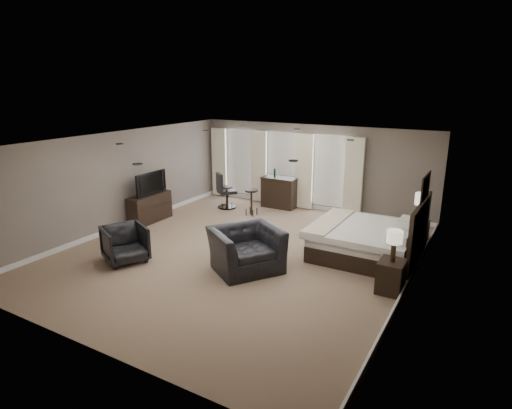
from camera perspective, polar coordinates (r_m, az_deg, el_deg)
The scene contains 16 objects.
room at distance 9.59m, azimuth -2.23°, elevation 0.74°, with size 7.60×8.60×2.64m.
window_bay at distance 13.58m, azimuth 3.42°, elevation 4.87°, with size 5.25×0.20×2.30m.
bed at distance 9.89m, azimuth 14.62°, elevation -2.84°, with size 2.25×2.15×1.43m, color silver.
nightstand_near at distance 8.54m, azimuth 17.55°, elevation -9.12°, with size 0.46×0.56×0.61m, color black.
nightstand_far at distance 11.22m, azimuth 20.86°, elevation -3.49°, with size 0.42×0.52×0.56m, color black.
lamp_near at distance 8.30m, azimuth 17.90°, elevation -5.29°, with size 0.30×0.30×0.61m, color beige.
lamp_far at distance 11.03m, azimuth 21.19°, elevation -0.39°, with size 0.34×0.34×0.70m, color beige.
wall_art at distance 9.40m, azimuth 21.63°, elevation 2.13°, with size 0.04×0.96×0.56m, color slate.
dresser at distance 12.45m, azimuth -13.96°, elevation -0.44°, with size 0.44×1.37×0.80m, color black.
tv at distance 12.33m, azimuth -14.11°, elevation 1.66°, with size 1.12×0.64×0.15m, color black.
armchair_near at distance 8.95m, azimuth -1.33°, elevation -5.08°, with size 1.38×0.90×1.21m, color black.
armchair_far at distance 9.83m, azimuth -17.07°, elevation -4.83°, with size 0.87×0.81×0.89m, color black.
bar_counter at distance 13.48m, azimuth 3.16°, elevation 1.65°, with size 1.11×0.58×0.97m, color black.
bar_stool_left at distance 13.33m, azimuth -3.89°, elevation 0.93°, with size 0.34×0.34×0.72m, color black.
bar_stool_right at distance 12.64m, azimuth -0.61°, elevation 0.28°, with size 0.37×0.37×0.79m, color black.
desk_chair at distance 13.38m, azimuth -3.90°, elevation 1.88°, with size 0.57×0.57×1.13m, color black.
Camera 1 is at (4.93, -7.83, 3.83)m, focal length 30.00 mm.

